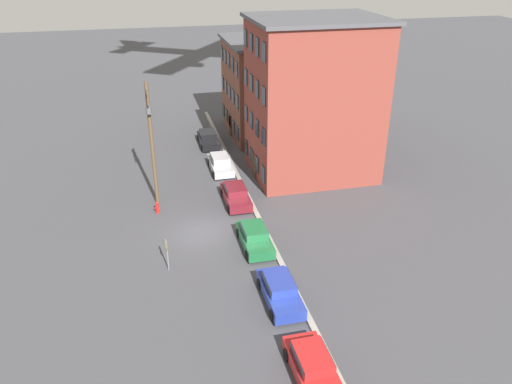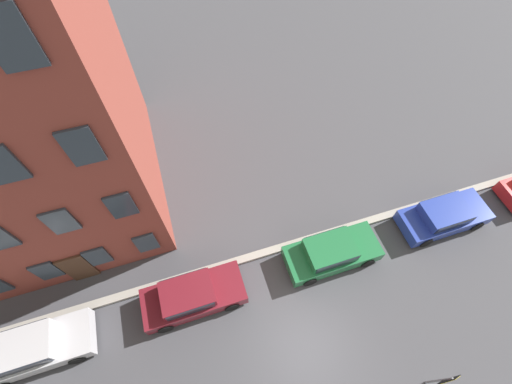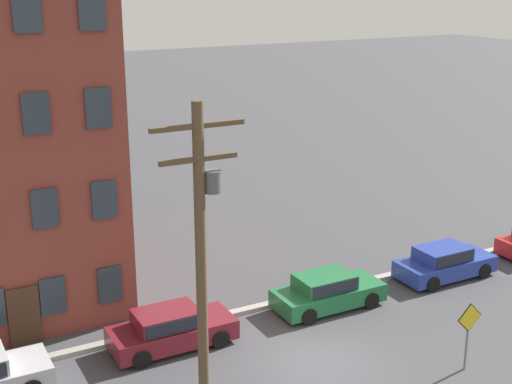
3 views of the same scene
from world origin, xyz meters
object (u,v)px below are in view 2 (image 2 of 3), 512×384
object	(u,v)px
car_silver	(32,348)
car_blue	(444,215)
car_maroon	(192,295)
car_green	(331,252)
caution_sign	(445,380)

from	to	relation	value
car_silver	car_blue	world-z (taller)	same
car_maroon	car_blue	distance (m)	12.62
car_green	car_blue	xyz separation A→B (m)	(6.07, 0.05, 0.00)
car_maroon	caution_sign	size ratio (longest dim) A/B	1.82
car_silver	car_maroon	bearing A→B (deg)	0.79
car_blue	caution_sign	distance (m)	7.62
car_green	car_blue	world-z (taller)	same
car_green	car_blue	distance (m)	6.07
car_silver	car_blue	bearing A→B (deg)	0.38
car_maroon	car_blue	bearing A→B (deg)	0.16
car_silver	car_blue	distance (m)	19.12
car_blue	caution_sign	size ratio (longest dim) A/B	1.82
car_maroon	car_green	size ratio (longest dim) A/B	1.00
car_green	caution_sign	size ratio (longest dim) A/B	1.82
car_blue	car_silver	bearing A→B (deg)	-179.62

